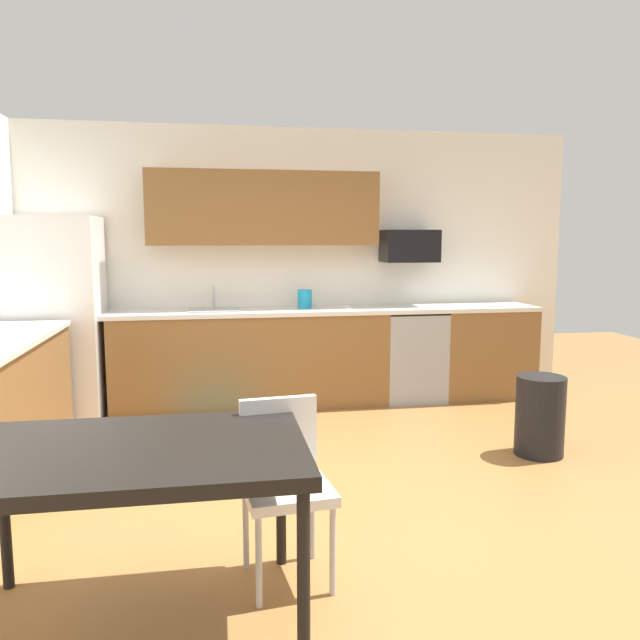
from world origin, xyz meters
name	(u,v)px	position (x,y,z in m)	size (l,w,h in m)	color
ground_plane	(347,499)	(0.00, 0.00, 0.00)	(12.00, 12.00, 0.00)	#9E6B38
wall_back	(292,265)	(0.00, 2.65, 1.35)	(5.80, 0.10, 2.70)	white
cabinet_run_back	(251,360)	(-0.45, 2.30, 0.45)	(2.60, 0.60, 0.90)	brown
cabinet_run_back_right	(482,352)	(1.93, 2.30, 0.45)	(0.95, 0.60, 0.90)	brown
countertop_back	(297,311)	(0.00, 2.30, 0.92)	(4.80, 0.64, 0.04)	silver
upper_cabinets_back	(264,209)	(-0.30, 2.43, 1.90)	(2.20, 0.34, 0.70)	brown
refrigerator	(58,318)	(-2.18, 2.22, 0.91)	(0.76, 0.70, 1.81)	white
oven_range	(410,354)	(1.15, 2.30, 0.46)	(0.60, 0.60, 0.91)	#999BA0
microwave	(409,246)	(1.15, 2.40, 1.54)	(0.54, 0.36, 0.32)	black
sink_basin	(214,317)	(-0.80, 2.30, 0.88)	(0.48, 0.40, 0.14)	#A5A8AD
sink_faucet	(214,298)	(-0.80, 2.48, 1.04)	(0.02, 0.02, 0.24)	#B2B5BA
dining_table	(135,461)	(-1.13, -1.07, 0.71)	(1.40, 0.90, 0.78)	black
chair_near_table	(284,474)	(-0.48, -0.78, 0.50)	(0.44, 0.44, 0.85)	white
trash_bin	(540,416)	(1.59, 0.55, 0.30)	(0.36, 0.36, 0.60)	black
floor_mat	(214,426)	(-0.82, 1.65, 0.01)	(0.70, 0.50, 0.01)	#198CBF
kettle	(305,300)	(0.08, 2.35, 1.02)	(0.14, 0.14, 0.20)	#198CBF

